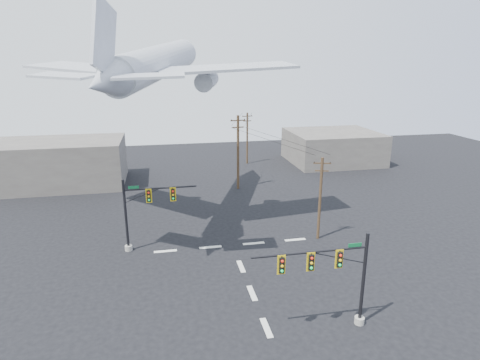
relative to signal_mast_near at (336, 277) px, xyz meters
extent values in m
plane|color=black|center=(-4.08, 0.79, -3.60)|extent=(120.00, 120.00, 0.00)
cube|color=silver|center=(-4.08, 0.79, -3.59)|extent=(0.40, 2.00, 0.01)
cube|color=silver|center=(-4.08, 4.79, -3.59)|extent=(0.40, 2.00, 0.01)
cube|color=silver|center=(-4.08, 8.79, -3.59)|extent=(0.40, 2.00, 0.01)
cube|color=silver|center=(-10.08, 12.79, -3.59)|extent=(2.00, 0.40, 0.01)
cube|color=silver|center=(-6.08, 12.79, -3.59)|extent=(2.00, 0.40, 0.01)
cube|color=silver|center=(-2.08, 12.79, -3.59)|extent=(2.00, 0.40, 0.01)
cube|color=silver|center=(1.92, 12.79, -3.59)|extent=(2.00, 0.40, 0.01)
cylinder|color=gray|center=(1.85, 0.06, -3.38)|extent=(0.63, 0.63, 0.45)
cylinder|color=black|center=(1.85, 0.06, -0.47)|extent=(0.22, 0.22, 6.28)
cylinder|color=black|center=(-1.72, 0.06, 1.77)|extent=(7.15, 0.14, 0.14)
cylinder|color=black|center=(0.06, 0.06, 1.24)|extent=(3.73, 0.07, 0.07)
cube|color=black|center=(0.06, -0.08, 1.21)|extent=(0.30, 0.27, 0.99)
cube|color=#DEB70D|center=(0.06, -0.06, 1.21)|extent=(0.49, 0.04, 1.21)
sphere|color=red|center=(0.06, -0.23, 1.52)|extent=(0.18, 0.18, 0.18)
sphere|color=#D69E0B|center=(0.06, -0.23, 1.21)|extent=(0.18, 0.18, 0.18)
sphere|color=#0CCE51|center=(0.06, -0.23, 0.90)|extent=(0.18, 0.18, 0.18)
cube|color=black|center=(-1.72, -0.08, 1.21)|extent=(0.30, 0.27, 0.99)
cube|color=#DEB70D|center=(-1.72, -0.06, 1.21)|extent=(0.49, 0.04, 1.21)
sphere|color=red|center=(-1.72, -0.23, 1.52)|extent=(0.18, 0.18, 0.18)
sphere|color=#D69E0B|center=(-1.72, -0.23, 1.21)|extent=(0.18, 0.18, 0.18)
sphere|color=#0CCE51|center=(-1.72, -0.23, 0.90)|extent=(0.18, 0.18, 0.18)
cube|color=black|center=(-3.51, -0.08, 1.21)|extent=(0.30, 0.27, 0.99)
cube|color=#DEB70D|center=(-3.51, -0.06, 1.21)|extent=(0.49, 0.04, 1.21)
sphere|color=red|center=(-3.51, -0.23, 1.52)|extent=(0.18, 0.18, 0.18)
sphere|color=#D69E0B|center=(-3.51, -0.23, 1.21)|extent=(0.18, 0.18, 0.18)
sphere|color=#0CCE51|center=(-3.51, -0.23, 0.90)|extent=(0.18, 0.18, 0.18)
cube|color=#0C582C|center=(1.04, 0.00, 2.00)|extent=(0.85, 0.04, 0.23)
cylinder|color=gray|center=(-13.26, 13.63, -3.37)|extent=(0.65, 0.65, 0.47)
cylinder|color=black|center=(-13.26, 13.63, -0.34)|extent=(0.22, 0.22, 6.53)
cylinder|color=black|center=(-10.18, 13.63, 1.99)|extent=(6.16, 0.15, 0.15)
cylinder|color=black|center=(-11.72, 13.63, 1.43)|extent=(3.28, 0.07, 0.07)
cube|color=black|center=(-11.21, 13.49, 1.40)|extent=(0.32, 0.28, 1.03)
cube|color=#DEB70D|center=(-11.21, 13.50, 1.40)|extent=(0.51, 0.04, 1.26)
sphere|color=red|center=(-11.21, 13.33, 1.73)|extent=(0.19, 0.19, 0.19)
sphere|color=#D69E0B|center=(-11.21, 13.33, 1.40)|extent=(0.19, 0.19, 0.19)
sphere|color=#0CCE51|center=(-11.21, 13.33, 1.08)|extent=(0.19, 0.19, 0.19)
cube|color=black|center=(-9.16, 13.49, 1.40)|extent=(0.32, 0.28, 1.03)
cube|color=#DEB70D|center=(-9.16, 13.50, 1.40)|extent=(0.51, 0.04, 1.26)
sphere|color=red|center=(-9.16, 13.33, 1.73)|extent=(0.19, 0.19, 0.19)
sphere|color=#D69E0B|center=(-9.16, 13.33, 1.40)|extent=(0.19, 0.19, 0.19)
sphere|color=#0CCE51|center=(-9.16, 13.33, 1.08)|extent=(0.19, 0.19, 0.19)
cube|color=#0C582C|center=(-12.42, 13.57, 2.22)|extent=(0.89, 0.04, 0.24)
cylinder|color=#412E1C|center=(4.13, 12.71, 0.31)|extent=(0.26, 0.26, 7.84)
cube|color=#412E1C|center=(4.13, 12.71, 3.71)|extent=(1.53, 0.54, 0.10)
cube|color=#412E1C|center=(4.13, 12.71, 3.01)|extent=(1.20, 0.44, 0.10)
cylinder|color=black|center=(3.46, 12.90, 3.80)|extent=(0.09, 0.09, 0.10)
cylinder|color=black|center=(4.13, 12.71, 3.80)|extent=(0.09, 0.09, 0.10)
cylinder|color=black|center=(4.80, 12.51, 3.80)|extent=(0.09, 0.09, 0.10)
cylinder|color=#412E1C|center=(-0.28, 29.38, 1.20)|extent=(0.32, 0.32, 9.60)
cube|color=#412E1C|center=(-0.28, 29.38, 5.35)|extent=(1.94, 0.37, 0.13)
cube|color=#412E1C|center=(-0.28, 29.38, 4.49)|extent=(1.51, 0.32, 0.13)
cylinder|color=black|center=(-1.14, 29.27, 5.46)|extent=(0.11, 0.11, 0.13)
cylinder|color=black|center=(-0.28, 29.38, 5.46)|extent=(0.11, 0.11, 0.13)
cylinder|color=black|center=(0.57, 29.48, 5.46)|extent=(0.11, 0.11, 0.13)
cylinder|color=#412E1C|center=(3.75, 42.28, 0.53)|extent=(0.28, 0.28, 8.28)
cube|color=#412E1C|center=(3.75, 42.28, 4.11)|extent=(1.69, 0.37, 0.11)
cube|color=#412E1C|center=(3.75, 42.28, 3.36)|extent=(1.32, 0.31, 0.11)
cylinder|color=black|center=(3.01, 42.16, 4.20)|extent=(0.09, 0.09, 0.11)
cylinder|color=black|center=(3.75, 42.28, 4.20)|extent=(0.09, 0.09, 0.11)
cylinder|color=black|center=(4.50, 42.39, 4.20)|extent=(0.09, 0.09, 0.11)
cylinder|color=black|center=(1.14, 21.04, 4.48)|extent=(4.61, 16.68, 0.03)
cylinder|color=black|center=(0.93, 35.83, 4.68)|extent=(4.18, 12.91, 0.03)
cylinder|color=black|center=(2.70, 21.04, 4.48)|extent=(4.28, 16.68, 0.03)
cylinder|color=black|center=(2.54, 35.83, 4.68)|extent=(3.96, 12.91, 0.03)
cylinder|color=#B1B7BE|center=(-9.83, 20.55, 12.34)|extent=(9.13, 19.62, 5.14)
cone|color=#B1B7BE|center=(-6.11, 31.75, 13.60)|extent=(4.39, 5.36, 3.53)
cone|color=#B1B7BE|center=(-13.56, 9.35, 11.07)|extent=(4.08, 5.23, 3.22)
cube|color=#B1B7BE|center=(-16.79, 21.48, 11.91)|extent=(12.08, 11.76, 0.70)
cube|color=#B1B7BE|center=(-3.71, 17.13, 11.91)|extent=(12.94, 5.75, 0.70)
cylinder|color=#B1B7BE|center=(-14.52, 21.72, 10.75)|extent=(2.67, 3.63, 2.05)
cylinder|color=#B1B7BE|center=(-5.38, 18.67, 10.75)|extent=(2.67, 3.63, 2.05)
cube|color=#B1B7BE|center=(-13.32, 10.07, 14.06)|extent=(1.64, 4.32, 5.56)
cube|color=#B1B7BE|center=(-16.33, 10.79, 11.51)|extent=(5.19, 4.43, 0.40)
cube|color=#B1B7BE|center=(-10.48, 8.84, 11.51)|extent=(4.94, 2.41, 0.40)
cube|color=#645F58|center=(-24.08, 35.79, -0.60)|extent=(18.00, 10.00, 6.00)
cube|color=#645F58|center=(17.92, 40.79, -1.10)|extent=(14.00, 12.00, 5.00)
camera|label=1|loc=(-9.95, -19.94, 12.49)|focal=30.00mm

